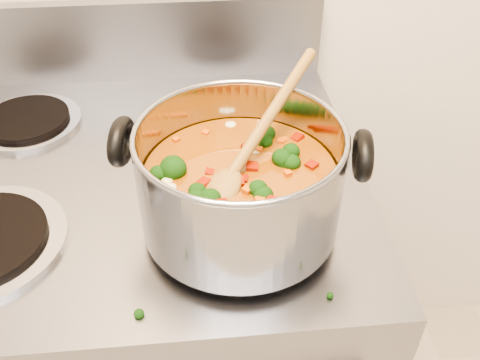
# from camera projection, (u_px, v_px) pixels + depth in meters

# --- Properties ---
(electric_range) EXTENTS (0.77, 0.70, 1.08)m
(electric_range) POSITION_uv_depth(u_px,v_px,m) (152.00, 333.00, 1.16)
(electric_range) COLOR gray
(electric_range) RESTS_ON ground
(stockpot) EXTENTS (0.34, 0.27, 0.16)m
(stockpot) POSITION_uv_depth(u_px,v_px,m) (241.00, 183.00, 0.71)
(stockpot) COLOR gray
(stockpot) RESTS_ON electric_range
(wooden_spoon) EXTENTS (0.19, 0.24, 0.12)m
(wooden_spoon) POSITION_uv_depth(u_px,v_px,m) (247.00, 151.00, 0.70)
(wooden_spoon) COLOR olive
(wooden_spoon) RESTS_ON stockpot
(cooktop_crumbs) EXTENTS (0.40, 0.16, 0.01)m
(cooktop_crumbs) POSITION_uv_depth(u_px,v_px,m) (282.00, 236.00, 0.75)
(cooktop_crumbs) COLOR black
(cooktop_crumbs) RESTS_ON electric_range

